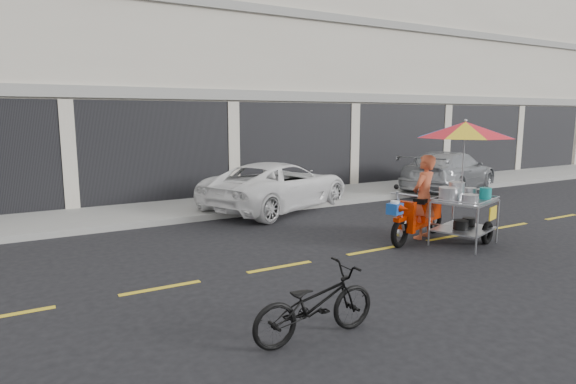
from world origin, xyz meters
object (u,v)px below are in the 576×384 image
white_pickup (278,185)px  food_vendor_rig (449,165)px  near_bicycle (315,304)px  silver_pickup (449,171)px

white_pickup → food_vendor_rig: size_ratio=1.61×
near_bicycle → silver_pickup: bearing=-55.7°
white_pickup → silver_pickup: (6.43, -0.11, 0.03)m
near_bicycle → food_vendor_rig: bearing=-64.5°
silver_pickup → near_bicycle: size_ratio=2.91×
food_vendor_rig → white_pickup: bearing=86.5°
white_pickup → near_bicycle: size_ratio=2.90×
white_pickup → food_vendor_rig: food_vendor_rig is taller
white_pickup → silver_pickup: bearing=-114.5°
food_vendor_rig → silver_pickup: bearing=22.8°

